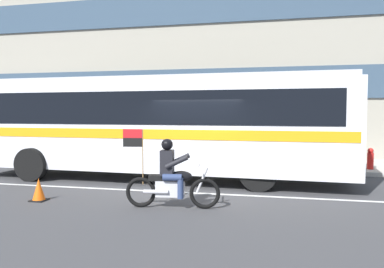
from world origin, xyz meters
The scene contains 8 objects.
ground_plane centered at (0.00, 0.00, 0.00)m, with size 60.00×60.00×0.00m, color #3D3D3F.
sidewalk_curb centered at (0.00, 5.10, 0.07)m, with size 28.00×3.80×0.15m, color #B7B2A8.
lane_center_stripe centered at (0.00, -0.60, 0.00)m, with size 26.60×0.14×0.01m, color silver.
office_building_facade centered at (0.00, 7.39, 4.94)m, with size 28.00×0.89×9.87m.
transit_bus centered at (-1.58, 1.19, 1.88)m, with size 12.08×3.05×3.22m.
motorcycle_with_rider centered at (-0.09, -2.26, 0.67)m, with size 2.18×0.68×1.78m.
fire_hydrant centered at (5.42, 4.00, 0.52)m, with size 0.22×0.30×0.75m.
traffic_cone centered at (-3.43, -2.30, 0.26)m, with size 0.36×0.36×0.55m.
Camera 1 is at (2.24, -10.46, 2.15)m, focal length 35.85 mm.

